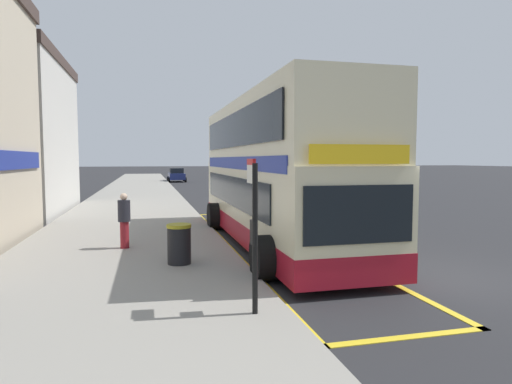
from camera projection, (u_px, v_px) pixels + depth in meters
The scene contains 9 objects.
ground_plane at pixel (217, 188), 40.67m from camera, with size 260.00×260.00×0.00m, color #28282B.
pavement_near at pixel (139, 188), 38.97m from camera, with size 6.00×76.00×0.14m, color gray.
double_decker_bus at pixel (274, 177), 13.51m from camera, with size 3.26×11.30×4.40m.
bus_bay_markings at pixel (269, 243), 13.69m from camera, with size 2.82×15.18×0.01m.
bus_stop_sign at pixel (254, 221), 7.01m from camera, with size 0.09×0.51×2.49m.
parked_car_navy_across at pixel (177, 175), 51.01m from camera, with size 2.09×4.20×1.62m.
parked_car_white_far at pixel (227, 172), 63.84m from camera, with size 2.09×4.20×1.62m.
pedestrian_waiting_near_sign at pixel (124, 219), 12.16m from camera, with size 0.34×0.34×1.55m.
litter_bin at pixel (179, 244), 10.36m from camera, with size 0.59×0.59×0.95m.
Camera 1 is at (-6.27, -8.27, 2.62)m, focal length 30.57 mm.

